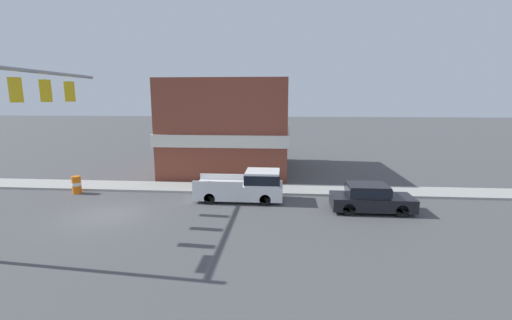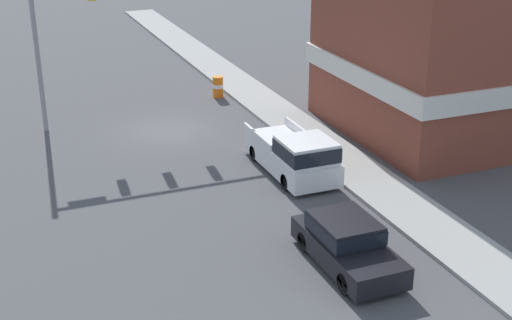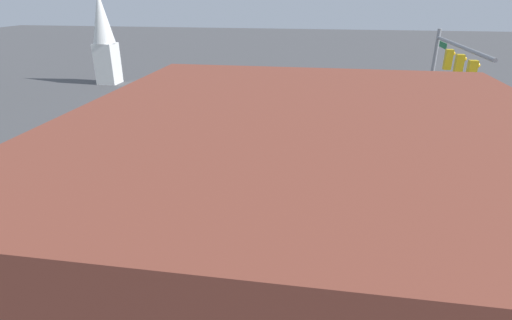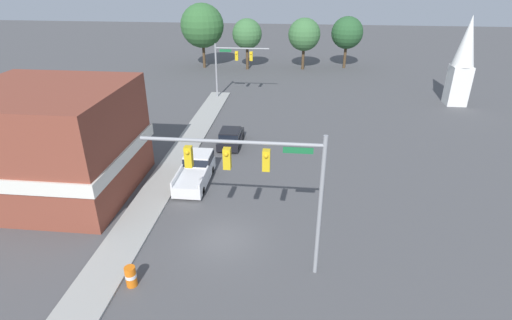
{
  "view_description": "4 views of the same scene",
  "coord_description": "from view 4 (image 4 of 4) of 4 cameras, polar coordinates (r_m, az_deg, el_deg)",
  "views": [
    {
      "loc": [
        16.61,
        9.17,
        6.09
      ],
      "look_at": [
        -1.21,
        7.72,
        2.86
      ],
      "focal_mm": 24.0,
      "sensor_mm": 36.0,
      "label": 1
    },
    {
      "loc": [
        8.1,
        30.76,
        11.45
      ],
      "look_at": [
        -0.68,
        9.17,
        1.89
      ],
      "focal_mm": 50.0,
      "sensor_mm": 36.0,
      "label": 2
    },
    {
      "loc": [
        -20.34,
        4.49,
        9.77
      ],
      "look_at": [
        -1.32,
        7.56,
        1.64
      ],
      "focal_mm": 28.0,
      "sensor_mm": 36.0,
      "label": 3
    },
    {
      "loc": [
        4.0,
        -18.92,
        14.59
      ],
      "look_at": [
        1.21,
        7.46,
        1.73
      ],
      "focal_mm": 28.0,
      "sensor_mm": 36.0,
      "label": 4
    }
  ],
  "objects": [
    {
      "name": "ground_plane",
      "position": [
        24.23,
        -4.79,
        -11.26
      ],
      "size": [
        200.0,
        200.0,
        0.0
      ],
      "primitive_type": "plane",
      "color": "#4C4C4F"
    },
    {
      "name": "sidewalk_curb",
      "position": [
        25.75,
        -17.55,
        -9.86
      ],
      "size": [
        2.4,
        60.0,
        0.14
      ],
      "color": "#9E9E99",
      "rests_on": "ground"
    },
    {
      "name": "near_signal_assembly",
      "position": [
        18.95,
        0.77,
        -1.72
      ],
      "size": [
        8.74,
        0.49,
        7.81
      ],
      "color": "gray",
      "rests_on": "ground"
    },
    {
      "name": "far_signal_assembly",
      "position": [
        48.73,
        -3.38,
        14.09
      ],
      "size": [
        6.47,
        0.49,
        6.53
      ],
      "color": "gray",
      "rests_on": "ground"
    },
    {
      "name": "car_lead",
      "position": [
        36.07,
        -3.65,
        3.31
      ],
      "size": [
        1.87,
        4.35,
        1.51
      ],
      "color": "black",
      "rests_on": "ground"
    },
    {
      "name": "pickup_truck_parked",
      "position": [
        30.22,
        -8.55,
        -1.36
      ],
      "size": [
        2.06,
        5.23,
        1.85
      ],
      "color": "black",
      "rests_on": "ground"
    },
    {
      "name": "construction_barrel",
      "position": [
        21.81,
        -17.45,
        -15.56
      ],
      "size": [
        0.57,
        0.57,
        1.14
      ],
      "color": "orange",
      "rests_on": "ground"
    },
    {
      "name": "corner_brick_building",
      "position": [
        30.74,
        -27.1,
        2.14
      ],
      "size": [
        10.62,
        10.04,
        7.55
      ],
      "color": "brown",
      "rests_on": "ground"
    },
    {
      "name": "church_steeple",
      "position": [
        51.74,
        27.52,
        12.63
      ],
      "size": [
        2.41,
        2.41,
        9.99
      ],
      "color": "white",
      "rests_on": "ground"
    },
    {
      "name": "backdrop_tree_left_far",
      "position": [
        65.29,
        -7.69,
        18.48
      ],
      "size": [
        6.63,
        6.63,
        9.76
      ],
      "color": "#4C3823",
      "rests_on": "ground"
    },
    {
      "name": "backdrop_tree_left_mid",
      "position": [
        63.76,
        -1.28,
        17.56
      ],
      "size": [
        4.52,
        4.52,
        7.66
      ],
      "color": "#4C3823",
      "rests_on": "ground"
    },
    {
      "name": "backdrop_tree_center",
      "position": [
        64.18,
        6.91,
        17.37
      ],
      "size": [
        4.89,
        4.89,
        7.76
      ],
      "color": "#4C3823",
      "rests_on": "ground"
    },
    {
      "name": "backdrop_tree_right_mid",
      "position": [
        66.2,
        12.9,
        17.3
      ],
      "size": [
        4.87,
        4.87,
        7.87
      ],
      "color": "#4C3823",
      "rests_on": "ground"
    }
  ]
}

